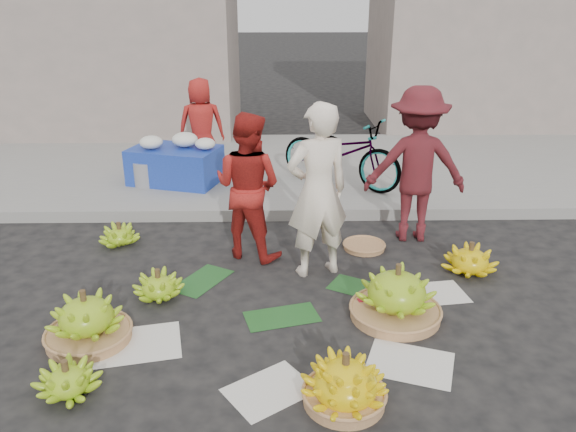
{
  "coord_description": "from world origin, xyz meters",
  "views": [
    {
      "loc": [
        -0.13,
        -4.54,
        2.7
      ],
      "look_at": [
        -0.03,
        0.5,
        0.7
      ],
      "focal_mm": 35.0,
      "sensor_mm": 36.0,
      "label": 1
    }
  ],
  "objects_px": {
    "vendor_cream": "(318,191)",
    "bicycle": "(341,152)",
    "flower_table": "(176,163)",
    "banana_bunch_0": "(86,319)",
    "banana_bunch_4": "(397,294)"
  },
  "relations": [
    {
      "from": "vendor_cream",
      "to": "bicycle",
      "type": "relative_size",
      "value": 0.95
    },
    {
      "from": "vendor_cream",
      "to": "bicycle",
      "type": "bearing_deg",
      "value": -120.25
    },
    {
      "from": "flower_table",
      "to": "bicycle",
      "type": "height_order",
      "value": "bicycle"
    },
    {
      "from": "vendor_cream",
      "to": "flower_table",
      "type": "distance_m",
      "value": 3.3
    },
    {
      "from": "banana_bunch_0",
      "to": "bicycle",
      "type": "distance_m",
      "value": 4.47
    },
    {
      "from": "flower_table",
      "to": "bicycle",
      "type": "relative_size",
      "value": 0.76
    },
    {
      "from": "flower_table",
      "to": "banana_bunch_4",
      "type": "bearing_deg",
      "value": -37.91
    },
    {
      "from": "banana_bunch_4",
      "to": "flower_table",
      "type": "distance_m",
      "value": 4.37
    },
    {
      "from": "flower_table",
      "to": "bicycle",
      "type": "bearing_deg",
      "value": 12.44
    },
    {
      "from": "banana_bunch_0",
      "to": "banana_bunch_4",
      "type": "xyz_separation_m",
      "value": [
        2.63,
        0.31,
        0.03
      ]
    },
    {
      "from": "banana_bunch_4",
      "to": "vendor_cream",
      "type": "xyz_separation_m",
      "value": [
        -0.65,
        0.9,
        0.65
      ]
    },
    {
      "from": "banana_bunch_0",
      "to": "flower_table",
      "type": "bearing_deg",
      "value": 88.51
    },
    {
      "from": "vendor_cream",
      "to": "flower_table",
      "type": "relative_size",
      "value": 1.26
    },
    {
      "from": "banana_bunch_4",
      "to": "flower_table",
      "type": "xyz_separation_m",
      "value": [
        -2.53,
        3.56,
        0.18
      ]
    },
    {
      "from": "banana_bunch_0",
      "to": "vendor_cream",
      "type": "xyz_separation_m",
      "value": [
        1.98,
        1.21,
        0.68
      ]
    }
  ]
}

